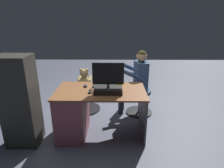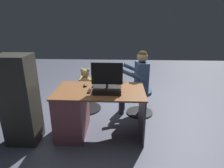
{
  "view_description": "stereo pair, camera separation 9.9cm",
  "coord_description": "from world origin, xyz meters",
  "px_view_note": "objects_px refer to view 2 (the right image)",
  "views": [
    {
      "loc": [
        -0.2,
        3.01,
        1.76
      ],
      "look_at": [
        -0.16,
        0.03,
        0.7
      ],
      "focal_mm": 30.81,
      "sensor_mm": 36.0,
      "label": 1
    },
    {
      "loc": [
        -0.29,
        3.01,
        1.76
      ],
      "look_at": [
        -0.16,
        0.03,
        0.7
      ],
      "focal_mm": 30.81,
      "sensor_mm": 36.0,
      "label": 2
    }
  ],
  "objects_px": {
    "computer_mouse": "(85,85)",
    "cup": "(119,84)",
    "tv_remote": "(89,91)",
    "monitor": "(107,85)",
    "teddy_bear": "(86,79)",
    "office_chair_teddy": "(86,97)",
    "desk": "(78,110)",
    "visitor_chair": "(140,100)",
    "person": "(137,77)",
    "keyboard": "(106,86)"
  },
  "relations": [
    {
      "from": "computer_mouse",
      "to": "visitor_chair",
      "type": "xyz_separation_m",
      "value": [
        -0.92,
        -0.55,
        -0.48
      ]
    },
    {
      "from": "monitor",
      "to": "office_chair_teddy",
      "type": "relative_size",
      "value": 0.77
    },
    {
      "from": "monitor",
      "to": "computer_mouse",
      "type": "bearing_deg",
      "value": -35.52
    },
    {
      "from": "computer_mouse",
      "to": "person",
      "type": "xyz_separation_m",
      "value": [
        -0.84,
        -0.56,
        -0.04
      ]
    },
    {
      "from": "tv_remote",
      "to": "teddy_bear",
      "type": "bearing_deg",
      "value": -74.45
    },
    {
      "from": "keyboard",
      "to": "cup",
      "type": "bearing_deg",
      "value": 170.17
    },
    {
      "from": "cup",
      "to": "person",
      "type": "height_order",
      "value": "person"
    },
    {
      "from": "monitor",
      "to": "computer_mouse",
      "type": "distance_m",
      "value": 0.45
    },
    {
      "from": "keyboard",
      "to": "cup",
      "type": "relative_size",
      "value": 4.04
    },
    {
      "from": "desk",
      "to": "monitor",
      "type": "xyz_separation_m",
      "value": [
        -0.46,
        0.11,
        0.47
      ]
    },
    {
      "from": "monitor",
      "to": "computer_mouse",
      "type": "xyz_separation_m",
      "value": [
        0.35,
        -0.25,
        -0.11
      ]
    },
    {
      "from": "computer_mouse",
      "to": "teddy_bear",
      "type": "xyz_separation_m",
      "value": [
        0.12,
        -0.7,
        -0.12
      ]
    },
    {
      "from": "monitor",
      "to": "computer_mouse",
      "type": "height_order",
      "value": "monitor"
    },
    {
      "from": "monitor",
      "to": "visitor_chair",
      "type": "bearing_deg",
      "value": -124.81
    },
    {
      "from": "keyboard",
      "to": "teddy_bear",
      "type": "height_order",
      "value": "teddy_bear"
    },
    {
      "from": "desk",
      "to": "visitor_chair",
      "type": "xyz_separation_m",
      "value": [
        -1.02,
        -0.7,
        -0.12
      ]
    },
    {
      "from": "desk",
      "to": "person",
      "type": "bearing_deg",
      "value": -143.13
    },
    {
      "from": "desk",
      "to": "keyboard",
      "type": "xyz_separation_m",
      "value": [
        -0.42,
        -0.15,
        0.35
      ]
    },
    {
      "from": "visitor_chair",
      "to": "person",
      "type": "xyz_separation_m",
      "value": [
        0.08,
        -0.01,
        0.44
      ]
    },
    {
      "from": "keyboard",
      "to": "office_chair_teddy",
      "type": "xyz_separation_m",
      "value": [
        0.44,
        -0.67,
        -0.49
      ]
    },
    {
      "from": "computer_mouse",
      "to": "cup",
      "type": "xyz_separation_m",
      "value": [
        -0.52,
        0.02,
        0.03
      ]
    },
    {
      "from": "cup",
      "to": "visitor_chair",
      "type": "height_order",
      "value": "cup"
    },
    {
      "from": "cup",
      "to": "desk",
      "type": "bearing_deg",
      "value": 10.98
    },
    {
      "from": "office_chair_teddy",
      "to": "computer_mouse",
      "type": "bearing_deg",
      "value": 100.36
    },
    {
      "from": "keyboard",
      "to": "person",
      "type": "xyz_separation_m",
      "value": [
        -0.52,
        -0.55,
        -0.03
      ]
    },
    {
      "from": "tv_remote",
      "to": "visitor_chair",
      "type": "relative_size",
      "value": 0.3
    },
    {
      "from": "cup",
      "to": "person",
      "type": "distance_m",
      "value": 0.67
    },
    {
      "from": "monitor",
      "to": "tv_remote",
      "type": "bearing_deg",
      "value": -8.5
    },
    {
      "from": "person",
      "to": "office_chair_teddy",
      "type": "bearing_deg",
      "value": -7.03
    },
    {
      "from": "cup",
      "to": "tv_remote",
      "type": "height_order",
      "value": "cup"
    },
    {
      "from": "office_chair_teddy",
      "to": "person",
      "type": "height_order",
      "value": "person"
    },
    {
      "from": "monitor",
      "to": "cup",
      "type": "xyz_separation_m",
      "value": [
        -0.16,
        -0.23,
        -0.07
      ]
    },
    {
      "from": "keyboard",
      "to": "person",
      "type": "height_order",
      "value": "person"
    },
    {
      "from": "person",
      "to": "computer_mouse",
      "type": "bearing_deg",
      "value": 33.9
    },
    {
      "from": "cup",
      "to": "tv_remote",
      "type": "distance_m",
      "value": 0.46
    },
    {
      "from": "monitor",
      "to": "tv_remote",
      "type": "distance_m",
      "value": 0.29
    },
    {
      "from": "keyboard",
      "to": "person",
      "type": "bearing_deg",
      "value": -133.45
    },
    {
      "from": "tv_remote",
      "to": "office_chair_teddy",
      "type": "distance_m",
      "value": 1.05
    },
    {
      "from": "tv_remote",
      "to": "computer_mouse",
      "type": "bearing_deg",
      "value": -63.88
    },
    {
      "from": "teddy_bear",
      "to": "person",
      "type": "distance_m",
      "value": 0.98
    },
    {
      "from": "office_chair_teddy",
      "to": "visitor_chair",
      "type": "bearing_deg",
      "value": 172.97
    },
    {
      "from": "computer_mouse",
      "to": "tv_remote",
      "type": "relative_size",
      "value": 0.64
    },
    {
      "from": "desk",
      "to": "computer_mouse",
      "type": "xyz_separation_m",
      "value": [
        -0.1,
        -0.14,
        0.36
      ]
    },
    {
      "from": "computer_mouse",
      "to": "cup",
      "type": "height_order",
      "value": "cup"
    },
    {
      "from": "computer_mouse",
      "to": "cup",
      "type": "distance_m",
      "value": 0.52
    },
    {
      "from": "teddy_bear",
      "to": "person",
      "type": "height_order",
      "value": "person"
    },
    {
      "from": "office_chair_teddy",
      "to": "teddy_bear",
      "type": "distance_m",
      "value": 0.38
    },
    {
      "from": "desk",
      "to": "person",
      "type": "xyz_separation_m",
      "value": [
        -0.94,
        -0.71,
        0.32
      ]
    },
    {
      "from": "computer_mouse",
      "to": "teddy_bear",
      "type": "height_order",
      "value": "teddy_bear"
    },
    {
      "from": "monitor",
      "to": "teddy_bear",
      "type": "height_order",
      "value": "monitor"
    }
  ]
}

